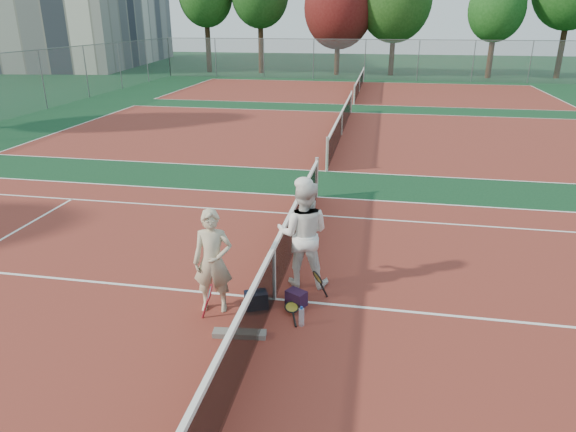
{
  "coord_description": "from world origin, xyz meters",
  "views": [
    {
      "loc": [
        1.63,
        -7.55,
        4.53
      ],
      "look_at": [
        0.0,
        1.29,
        1.05
      ],
      "focal_mm": 32.0,
      "sensor_mm": 36.0,
      "label": 1
    }
  ],
  "objects": [
    {
      "name": "racket_red",
      "position": [
        -0.89,
        -0.74,
        0.29
      ],
      "size": [
        0.29,
        0.32,
        0.58
      ],
      "primitive_type": null,
      "rotation": [
        0.0,
        0.0,
        0.35
      ],
      "color": "maroon",
      "rests_on": "ground"
    },
    {
      "name": "ground",
      "position": [
        0.0,
        0.0,
        0.0
      ],
      "size": [
        130.0,
        130.0,
        0.0
      ],
      "primitive_type": "plane",
      "color": "#0E351C",
      "rests_on": "ground"
    },
    {
      "name": "player_b",
      "position": [
        0.39,
        0.67,
        0.97
      ],
      "size": [
        0.96,
        0.75,
        1.95
      ],
      "primitive_type": "imported",
      "rotation": [
        0.0,
        0.0,
        3.16
      ],
      "color": "white",
      "rests_on": "ground"
    },
    {
      "name": "court_main",
      "position": [
        0.0,
        0.0,
        0.0
      ],
      "size": [
        23.77,
        10.97,
        0.01
      ],
      "primitive_type": "cube",
      "color": "maroon",
      "rests_on": "ground"
    },
    {
      "name": "net_far_b",
      "position": [
        0.0,
        27.0,
        0.51
      ],
      "size": [
        0.1,
        10.98,
        1.02
      ],
      "primitive_type": null,
      "color": "black",
      "rests_on": "ground"
    },
    {
      "name": "fence_back",
      "position": [
        0.0,
        34.0,
        1.5
      ],
      "size": [
        32.0,
        0.06,
        3.0
      ],
      "primitive_type": null,
      "color": "slate",
      "rests_on": "ground"
    },
    {
      "name": "sports_bag_purple",
      "position": [
        0.4,
        -0.12,
        0.13
      ],
      "size": [
        0.39,
        0.35,
        0.26
      ],
      "primitive_type": "cube",
      "rotation": [
        0.0,
        0.0,
        -0.5
      ],
      "color": "black",
      "rests_on": "ground"
    },
    {
      "name": "net_main",
      "position": [
        0.0,
        0.0,
        0.51
      ],
      "size": [
        0.1,
        10.98,
        1.02
      ],
      "primitive_type": null,
      "color": "black",
      "rests_on": "ground"
    },
    {
      "name": "racket_spare",
      "position": [
        0.36,
        -0.35,
        0.06
      ],
      "size": [
        0.44,
        0.65,
        0.13
      ],
      "primitive_type": null,
      "rotation": [
        0.0,
        0.0,
        1.89
      ],
      "color": "black",
      "rests_on": "ground"
    },
    {
      "name": "tree_back_4",
      "position": [
        9.71,
        37.11,
        5.14
      ],
      "size": [
        4.28,
        4.28,
        7.63
      ],
      "color": "#382314",
      "rests_on": "ground"
    },
    {
      "name": "court_far_b",
      "position": [
        0.0,
        27.0,
        0.0
      ],
      "size": [
        23.77,
        10.97,
        0.01
      ],
      "primitive_type": "cube",
      "color": "maroon",
      "rests_on": "ground"
    },
    {
      "name": "racket_black_held",
      "position": [
        0.73,
        0.11,
        0.28
      ],
      "size": [
        0.39,
        0.39,
        0.55
      ],
      "primitive_type": null,
      "rotation": [
        0.0,
        0.0,
        3.84
      ],
      "color": "black",
      "rests_on": "ground"
    },
    {
      "name": "court_far_a",
      "position": [
        0.0,
        13.5,
        0.0
      ],
      "size": [
        23.77,
        10.97,
        0.01
      ],
      "primitive_type": "cube",
      "color": "maroon",
      "rests_on": "ground"
    },
    {
      "name": "net_far_a",
      "position": [
        0.0,
        13.5,
        0.51
      ],
      "size": [
        0.1,
        10.98,
        1.02
      ],
      "primitive_type": null,
      "color": "black",
      "rests_on": "ground"
    },
    {
      "name": "tree_back_maroon",
      "position": [
        -2.48,
        37.44,
        5.27
      ],
      "size": [
        5.65,
        5.65,
        8.53
      ],
      "color": "#382314",
      "rests_on": "ground"
    },
    {
      "name": "tree_back_3",
      "position": [
        2.04,
        37.88,
        5.87
      ],
      "size": [
        5.8,
        5.8,
        9.22
      ],
      "color": "#382314",
      "rests_on": "ground"
    },
    {
      "name": "sports_bag_navy",
      "position": [
        -0.24,
        -0.32,
        0.14
      ],
      "size": [
        0.44,
        0.38,
        0.29
      ],
      "primitive_type": "cube",
      "rotation": [
        0.0,
        0.0,
        0.43
      ],
      "color": "black",
      "rests_on": "ground"
    },
    {
      "name": "net_cover_canvas",
      "position": [
        -0.3,
        -1.17,
        0.04
      ],
      "size": [
        0.83,
        0.28,
        0.09
      ],
      "primitive_type": "cube",
      "rotation": [
        0.0,
        0.0,
        0.11
      ],
      "color": "#65605B",
      "rests_on": "ground"
    },
    {
      "name": "water_bottle",
      "position": [
        0.58,
        -0.71,
        0.15
      ],
      "size": [
        0.09,
        0.09,
        0.3
      ],
      "primitive_type": "cylinder",
      "color": "#C9E7FF",
      "rests_on": "ground"
    },
    {
      "name": "player_a",
      "position": [
        -0.9,
        -0.48,
        0.88
      ],
      "size": [
        0.7,
        0.51,
        1.75
      ],
      "primitive_type": "imported",
      "rotation": [
        0.0,
        0.0,
        0.16
      ],
      "color": "#BFB594",
      "rests_on": "ground"
    }
  ]
}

